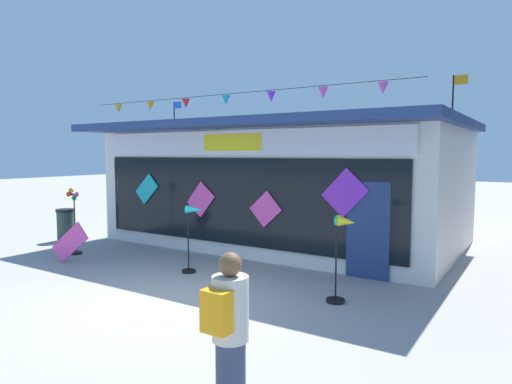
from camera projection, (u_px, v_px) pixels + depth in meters
ground_plane at (162, 303)px, 7.74m from camera, size 80.00×80.00×0.00m
kite_shop_building at (287, 183)px, 13.23m from camera, size 9.80×6.46×4.42m
wind_spinner_far_left at (74, 217)px, 11.45m from camera, size 0.31×0.31×1.69m
wind_spinner_left at (192, 229)px, 9.61m from camera, size 0.55×0.30×1.47m
wind_spinner_center_left at (342, 247)px, 7.66m from camera, size 0.53×0.32×1.52m
person_near_camera at (229, 338)px, 4.12m from camera, size 0.34×0.45×1.68m
trash_bin at (66, 225)px, 13.28m from camera, size 0.52×0.52×0.94m
display_kite_on_ground at (70, 242)px, 10.57m from camera, size 0.97×0.31×0.97m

